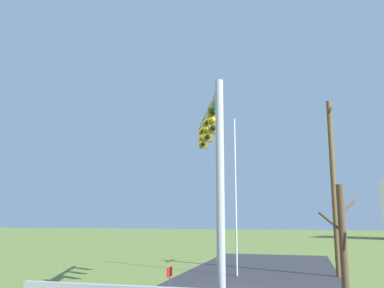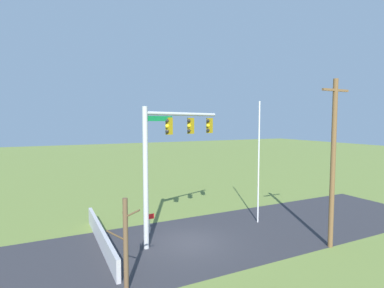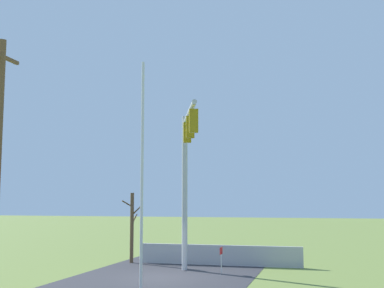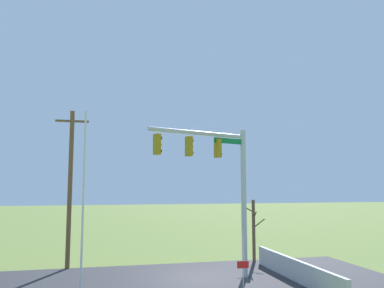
% 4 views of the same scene
% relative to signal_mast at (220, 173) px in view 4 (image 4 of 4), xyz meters
% --- Properties ---
extents(ground_plane, '(160.00, 160.00, 0.00)m').
position_rel_signal_mast_xyz_m(ground_plane, '(-1.06, 0.81, -5.33)').
color(ground_plane, olive).
extents(road_surface, '(28.00, 8.00, 0.01)m').
position_rel_signal_mast_xyz_m(road_surface, '(-5.06, 0.81, -5.32)').
color(road_surface, '#2D2D33').
rests_on(road_surface, ground_plane).
extents(sidewalk_corner, '(6.00, 6.00, 0.01)m').
position_rel_signal_mast_xyz_m(sidewalk_corner, '(2.44, 0.51, -5.32)').
color(sidewalk_corner, '#B7B5AD').
rests_on(sidewalk_corner, ground_plane).
extents(retaining_fence, '(0.20, 8.60, 1.05)m').
position_rel_signal_mast_xyz_m(retaining_fence, '(3.59, -0.82, -4.80)').
color(retaining_fence, '#A8A8AD').
rests_on(retaining_fence, ground_plane).
extents(signal_mast, '(5.46, 2.11, 7.64)m').
position_rel_signal_mast_xyz_m(signal_mast, '(0.00, 0.00, 0.00)').
color(signal_mast, '#B2B5BA').
rests_on(signal_mast, ground_plane).
extents(flagpole, '(0.10, 0.10, 8.20)m').
position_rel_signal_mast_xyz_m(flagpole, '(-6.67, -0.24, -1.23)').
color(flagpole, silver).
rests_on(flagpole, ground_plane).
extents(utility_pole, '(1.90, 0.26, 9.10)m').
position_rel_signal_mast_xyz_m(utility_pole, '(-7.67, 4.74, -0.61)').
color(utility_pole, brown).
rests_on(utility_pole, ground_plane).
extents(bare_tree, '(1.27, 1.02, 3.81)m').
position_rel_signal_mast_xyz_m(bare_tree, '(3.42, 4.08, -3.36)').
color(bare_tree, brown).
rests_on(bare_tree, ground_plane).
extents(open_sign, '(0.56, 0.04, 1.22)m').
position_rel_signal_mast_xyz_m(open_sign, '(0.59, -1.50, -4.42)').
color(open_sign, silver).
rests_on(open_sign, ground_plane).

